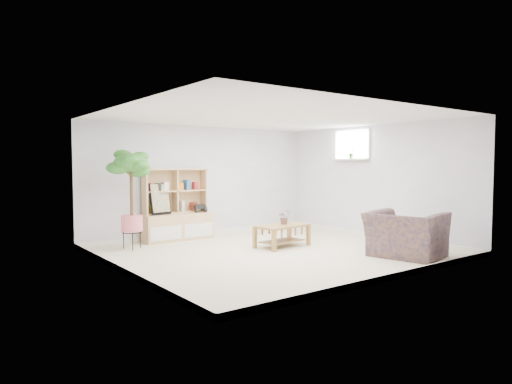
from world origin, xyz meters
TOP-DOWN VIEW (x-y plane):
  - floor at (0.00, 0.00)m, footprint 5.50×5.00m
  - ceiling at (0.00, 0.00)m, footprint 5.50×5.00m
  - walls at (0.00, 0.00)m, footprint 5.51×5.01m
  - baseboard at (0.00, 0.00)m, footprint 5.50×5.00m
  - window at (2.73, 0.60)m, footprint 0.10×0.98m
  - window_sill at (2.67, 0.60)m, footprint 0.14×1.00m
  - storage_unit at (-0.75, 2.24)m, footprint 1.48×0.50m
  - poster at (-1.14, 2.22)m, footprint 0.47×0.19m
  - toy_truck at (-0.26, 2.18)m, footprint 0.38×0.29m
  - coffee_table at (0.48, 0.34)m, footprint 1.09×0.69m
  - table_plant at (0.58, 0.39)m, footprint 0.27×0.24m
  - floor_tree at (-1.91, 1.79)m, footprint 0.80×0.80m
  - armchair at (1.54, -1.65)m, footprint 1.25×1.37m
  - sill_plant at (2.67, 0.57)m, footprint 0.17×0.15m

SIDE VIEW (x-z plane):
  - floor at x=0.00m, z-range -0.01..0.01m
  - baseboard at x=0.00m, z-range 0.00..0.10m
  - coffee_table at x=0.48m, z-range 0.00..0.42m
  - armchair at x=1.54m, z-range 0.00..0.87m
  - table_plant at x=0.58m, z-range 0.42..0.70m
  - toy_truck at x=-0.26m, z-range 0.56..0.74m
  - storage_unit at x=-0.75m, z-range 0.00..1.48m
  - poster at x=-1.14m, z-range 0.56..1.20m
  - floor_tree at x=-1.91m, z-range 0.00..1.85m
  - walls at x=0.00m, z-range 0.00..2.40m
  - window_sill at x=2.67m, z-range 1.66..1.70m
  - sill_plant at x=2.67m, z-range 1.70..1.95m
  - window at x=2.73m, z-range 1.66..2.34m
  - ceiling at x=0.00m, z-range 2.40..2.40m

